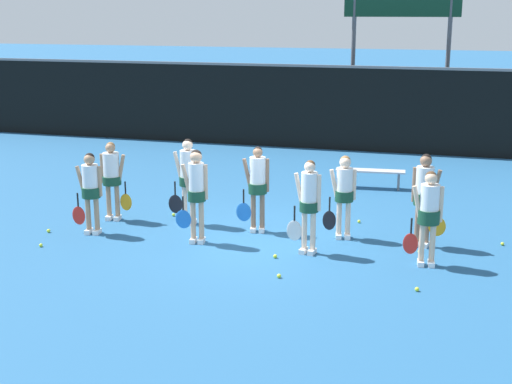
{
  "coord_description": "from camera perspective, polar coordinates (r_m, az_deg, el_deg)",
  "views": [
    {
      "loc": [
        3.66,
        -12.72,
        4.35
      ],
      "look_at": [
        0.0,
        0.05,
        0.94
      ],
      "focal_mm": 50.0,
      "sensor_mm": 36.0,
      "label": 1
    }
  ],
  "objects": [
    {
      "name": "ground_plane",
      "position": [
        13.93,
        -0.07,
        -3.78
      ],
      "size": [
        140.0,
        140.0,
        0.0
      ],
      "primitive_type": "plane",
      "color": "#235684"
    },
    {
      "name": "fence_windscreen",
      "position": [
        22.71,
        6.62,
        6.72
      ],
      "size": [
        60.0,
        0.08,
        2.67
      ],
      "color": "black",
      "rests_on": "ground_plane"
    },
    {
      "name": "scoreboard",
      "position": [
        24.19,
        11.59,
        13.94
      ],
      "size": [
        3.74,
        0.15,
        5.45
      ],
      "color": "#515156",
      "rests_on": "ground_plane"
    },
    {
      "name": "bench_courtside",
      "position": [
        18.01,
        9.14,
        1.55
      ],
      "size": [
        1.73,
        0.5,
        0.46
      ],
      "rotation": [
        0.0,
        0.0,
        0.08
      ],
      "color": "#B2B2B7",
      "rests_on": "ground_plane"
    },
    {
      "name": "player_0",
      "position": [
        14.39,
        -13.1,
        0.43
      ],
      "size": [
        0.65,
        0.37,
        1.63
      ],
      "rotation": [
        0.0,
        0.0,
        0.13
      ],
      "color": "tan",
      "rests_on": "ground_plane"
    },
    {
      "name": "player_1",
      "position": [
        13.49,
        -4.81,
        0.33
      ],
      "size": [
        0.64,
        0.34,
        1.81
      ],
      "rotation": [
        0.0,
        0.0,
        0.14
      ],
      "color": "tan",
      "rests_on": "ground_plane"
    },
    {
      "name": "player_2",
      "position": [
        12.88,
        4.25,
        -0.6
      ],
      "size": [
        0.63,
        0.35,
        1.74
      ],
      "rotation": [
        0.0,
        0.0,
        -0.12
      ],
      "color": "beige",
      "rests_on": "ground_plane"
    },
    {
      "name": "player_3",
      "position": [
        12.6,
        13.65,
        -1.45
      ],
      "size": [
        0.64,
        0.38,
        1.68
      ],
      "rotation": [
        0.0,
        0.0,
        0.12
      ],
      "color": "beige",
      "rests_on": "ground_plane"
    },
    {
      "name": "player_4",
      "position": [
        15.26,
        -11.45,
        1.41
      ],
      "size": [
        0.66,
        0.39,
        1.67
      ],
      "rotation": [
        0.0,
        0.0,
        0.15
      ],
      "color": "tan",
      "rests_on": "ground_plane"
    },
    {
      "name": "player_5",
      "position": [
        14.7,
        -5.47,
        1.46
      ],
      "size": [
        0.66,
        0.38,
        1.8
      ],
      "rotation": [
        0.0,
        0.0,
        0.12
      ],
      "color": "beige",
      "rests_on": "ground_plane"
    },
    {
      "name": "player_6",
      "position": [
        14.13,
        0.1,
        0.78
      ],
      "size": [
        0.65,
        0.37,
        1.74
      ],
      "rotation": [
        0.0,
        0.0,
        0.2
      ],
      "color": "#8C664C",
      "rests_on": "ground_plane"
    },
    {
      "name": "player_7",
      "position": [
        13.84,
        7.05,
        0.16
      ],
      "size": [
        0.62,
        0.36,
        1.64
      ],
      "rotation": [
        0.0,
        0.0,
        0.19
      ],
      "color": "beige",
      "rests_on": "ground_plane"
    },
    {
      "name": "player_8",
      "position": [
        13.6,
        13.33,
        0.0
      ],
      "size": [
        0.66,
        0.38,
        1.77
      ],
      "rotation": [
        0.0,
        0.0,
        -0.18
      ],
      "color": "#8C664C",
      "rests_on": "ground_plane"
    },
    {
      "name": "tennis_ball_0",
      "position": [
        16.33,
        -11.66,
        -1.22
      ],
      "size": [
        0.07,
        0.07,
        0.07
      ],
      "primitive_type": "sphere",
      "color": "#CCE033",
      "rests_on": "ground_plane"
    },
    {
      "name": "tennis_ball_1",
      "position": [
        14.33,
        19.11,
        -3.94
      ],
      "size": [
        0.06,
        0.06,
        0.06
      ],
      "primitive_type": "sphere",
      "color": "#CCE033",
      "rests_on": "ground_plane"
    },
    {
      "name": "tennis_ball_2",
      "position": [
        14.91,
        -16.26,
        -3.0
      ],
      "size": [
        0.07,
        0.07,
        0.07
      ],
      "primitive_type": "sphere",
      "color": "#CCE033",
      "rests_on": "ground_plane"
    },
    {
      "name": "tennis_ball_3",
      "position": [
        11.7,
        12.76,
        -7.59
      ],
      "size": [
        0.07,
        0.07,
        0.07
      ],
      "primitive_type": "sphere",
      "color": "#CCE033",
      "rests_on": "ground_plane"
    },
    {
      "name": "tennis_ball_4",
      "position": [
        13.47,
        12.95,
        -4.65
      ],
      "size": [
        0.07,
        0.07,
        0.07
      ],
      "primitive_type": "sphere",
      "color": "#CCE033",
      "rests_on": "ground_plane"
    },
    {
      "name": "tennis_ball_5",
      "position": [
        15.11,
        8.24,
        -2.34
      ],
      "size": [
        0.07,
        0.07,
        0.07
      ],
      "primitive_type": "sphere",
      "color": "#CCE033",
      "rests_on": "ground_plane"
    },
    {
      "name": "tennis_ball_6",
      "position": [
        12.88,
        1.54,
        -5.16
      ],
      "size": [
        0.07,
        0.07,
        0.07
      ],
      "primitive_type": "sphere",
      "color": "#CCE033",
      "rests_on": "ground_plane"
    },
    {
      "name": "tennis_ball_7",
      "position": [
        11.96,
        1.85,
        -6.73
      ],
      "size": [
        0.07,
        0.07,
        0.07
      ],
      "primitive_type": "sphere",
      "color": "#CCE033",
      "rests_on": "ground_plane"
    },
    {
      "name": "tennis_ball_8",
      "position": [
        15.54,
        -6.61,
        -1.81
      ],
      "size": [
        0.07,
        0.07,
        0.07
      ],
      "primitive_type": "sphere",
      "color": "#CCE033",
      "rests_on": "ground_plane"
    },
    {
      "name": "tennis_ball_9",
      "position": [
        14.07,
        -16.83,
        -4.1
      ],
      "size": [
        0.07,
        0.07,
        0.07
      ],
      "primitive_type": "sphere",
      "color": "#CCE033",
      "rests_on": "ground_plane"
    }
  ]
}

